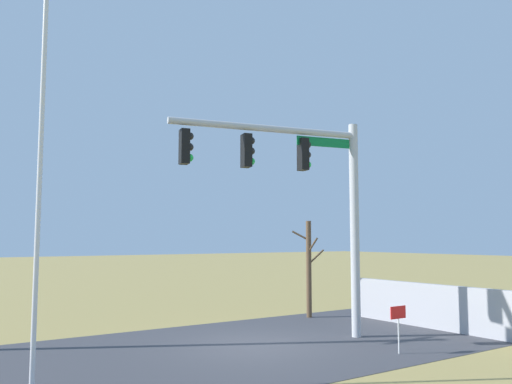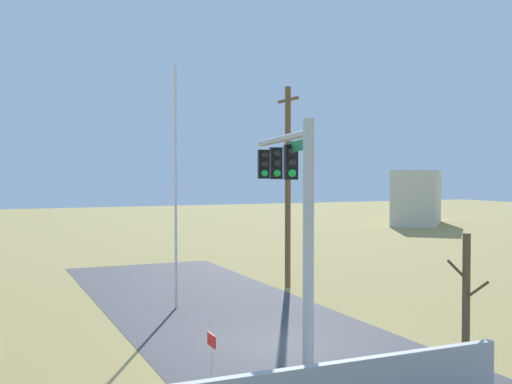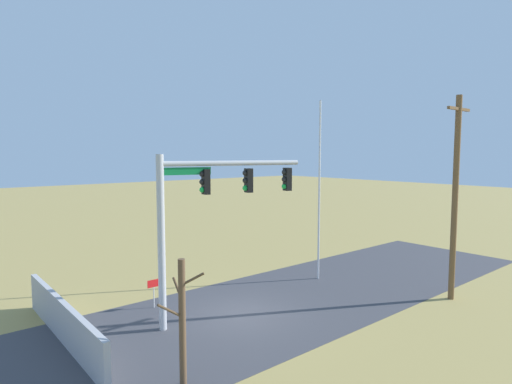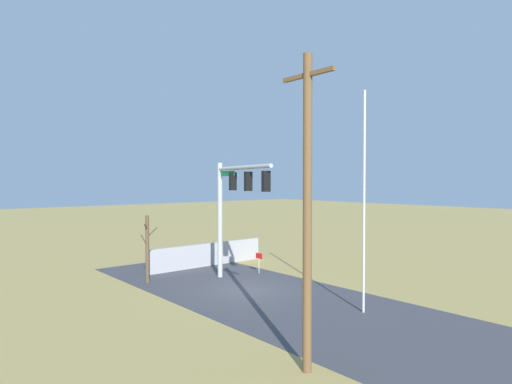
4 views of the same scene
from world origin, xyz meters
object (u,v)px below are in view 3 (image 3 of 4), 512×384
(flagpole, at_px, (319,191))
(open_sign, at_px, (154,287))
(bare_tree, at_px, (182,321))
(signal_mast, at_px, (206,205))
(utility_pole, at_px, (455,195))

(flagpole, height_order, open_sign, flagpole)
(flagpole, distance_m, open_sign, 9.45)
(bare_tree, xyz_separation_m, open_sign, (-2.12, -6.11, -0.98))
(signal_mast, xyz_separation_m, bare_tree, (3.04, 3.44, -2.72))
(signal_mast, relative_size, utility_pole, 0.72)
(signal_mast, bearing_deg, flagpole, -172.31)
(bare_tree, relative_size, open_sign, 2.99)
(utility_pole, bearing_deg, signal_mast, -26.35)
(signal_mast, bearing_deg, open_sign, -70.85)
(signal_mast, bearing_deg, utility_pole, 153.65)
(flagpole, height_order, bare_tree, flagpole)
(flagpole, relative_size, open_sign, 7.57)
(signal_mast, distance_m, flagpole, 7.68)
(signal_mast, relative_size, flagpole, 0.71)
(signal_mast, xyz_separation_m, flagpole, (-7.62, -1.03, 0.01))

